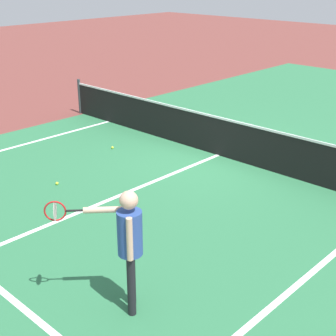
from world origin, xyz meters
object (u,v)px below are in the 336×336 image
at_px(net, 219,136).
at_px(tennis_ball_near_net, 112,148).
at_px(tennis_ball_mid_court, 57,183).
at_px(player_near, 128,238).

height_order(net, tennis_ball_near_net, net).
bearing_deg(tennis_ball_mid_court, tennis_ball_near_net, 110.83).
height_order(player_near, tennis_ball_mid_court, player_near).
relative_size(tennis_ball_near_net, tennis_ball_mid_court, 1.00).
height_order(net, player_near, player_near).
relative_size(player_near, tennis_ball_mid_court, 26.03).
bearing_deg(tennis_ball_near_net, player_near, -38.43).
bearing_deg(player_near, net, 116.97).
relative_size(player_near, tennis_ball_near_net, 26.03).
xyz_separation_m(tennis_ball_near_net, tennis_ball_mid_court, (0.86, -2.25, 0.00)).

